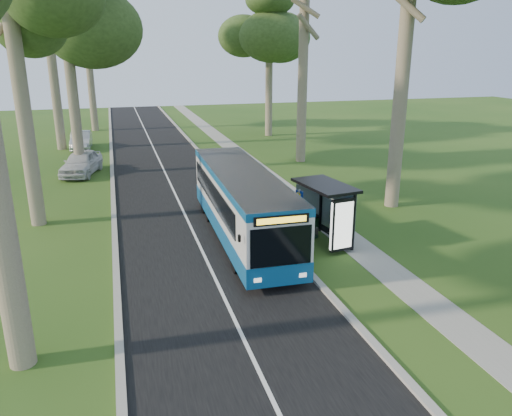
# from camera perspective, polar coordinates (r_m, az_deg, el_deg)

# --- Properties ---
(ground) EXTENTS (120.00, 120.00, 0.00)m
(ground) POSITION_cam_1_polar(r_m,az_deg,el_deg) (19.79, 5.17, -6.49)
(ground) COLOR #284E18
(ground) RESTS_ON ground
(road) EXTENTS (7.00, 100.00, 0.02)m
(road) POSITION_cam_1_polar(r_m,az_deg,el_deg) (28.17, -8.86, 0.81)
(road) COLOR black
(road) RESTS_ON ground
(kerb_east) EXTENTS (0.25, 100.00, 0.12)m
(kerb_east) POSITION_cam_1_polar(r_m,az_deg,el_deg) (28.75, -1.94, 1.46)
(kerb_east) COLOR #9E9B93
(kerb_east) RESTS_ON ground
(kerb_west) EXTENTS (0.25, 100.00, 0.12)m
(kerb_west) POSITION_cam_1_polar(r_m,az_deg,el_deg) (27.98, -15.98, 0.31)
(kerb_west) COLOR #9E9B93
(kerb_west) RESTS_ON ground
(centre_line) EXTENTS (0.12, 100.00, 0.00)m
(centre_line) POSITION_cam_1_polar(r_m,az_deg,el_deg) (28.16, -8.86, 0.83)
(centre_line) COLOR white
(centre_line) RESTS_ON road
(footpath) EXTENTS (1.50, 100.00, 0.02)m
(footpath) POSITION_cam_1_polar(r_m,az_deg,el_deg) (29.60, 3.71, 1.81)
(footpath) COLOR gray
(footpath) RESTS_ON ground
(bus) EXTENTS (2.63, 11.48, 3.03)m
(bus) POSITION_cam_1_polar(r_m,az_deg,el_deg) (21.94, -1.60, 0.41)
(bus) COLOR white
(bus) RESTS_ON ground
(bus_stop_sign) EXTENTS (0.20, 0.36, 2.73)m
(bus_stop_sign) POSITION_cam_1_polar(r_m,az_deg,el_deg) (20.30, 4.91, -0.73)
(bus_stop_sign) COLOR gray
(bus_stop_sign) RESTS_ON ground
(bus_shelter) EXTENTS (2.11, 3.29, 2.64)m
(bus_shelter) POSITION_cam_1_polar(r_m,az_deg,el_deg) (21.21, 8.65, 0.44)
(bus_shelter) COLOR black
(bus_shelter) RESTS_ON ground
(litter_bin) EXTENTS (0.58, 0.58, 1.02)m
(litter_bin) POSITION_cam_1_polar(r_m,az_deg,el_deg) (22.52, 6.49, -2.07)
(litter_bin) COLOR black
(litter_bin) RESTS_ON ground
(car_white) EXTENTS (3.04, 5.07, 1.62)m
(car_white) POSITION_cam_1_polar(r_m,az_deg,el_deg) (35.70, -19.34, 4.91)
(car_white) COLOR silver
(car_white) RESTS_ON ground
(car_silver) EXTENTS (1.67, 4.51, 1.47)m
(car_silver) POSITION_cam_1_polar(r_m,az_deg,el_deg) (45.20, -19.35, 7.32)
(car_silver) COLOR #A7ABAF
(car_silver) RESTS_ON ground
(tree_west_e) EXTENTS (5.20, 5.20, 16.27)m
(tree_west_e) POSITION_cam_1_polar(r_m,az_deg,el_deg) (54.98, -19.12, 20.89)
(tree_west_e) COLOR #7A6B56
(tree_west_e) RESTS_ON ground
(tree_east_d) EXTENTS (5.20, 5.20, 15.44)m
(tree_east_d) POSITION_cam_1_polar(r_m,az_deg,el_deg) (49.16, 1.55, 21.57)
(tree_east_d) COLOR #7A6B56
(tree_east_d) RESTS_ON ground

